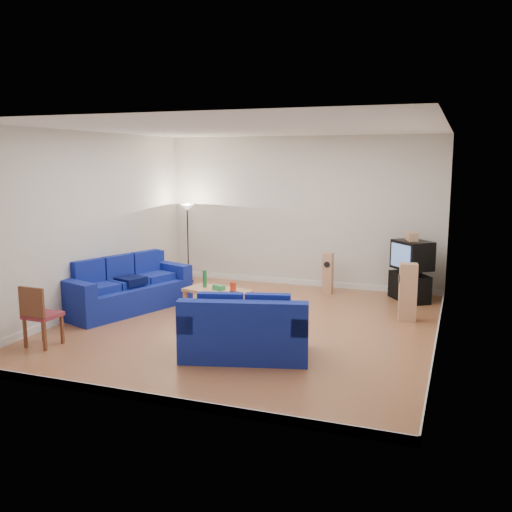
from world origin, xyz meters
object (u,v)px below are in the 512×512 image
(tv_stand, at_px, (409,287))
(television, at_px, (412,255))
(coffee_table, at_px, (217,292))
(sofa_three_seat, at_px, (123,291))
(sofa_loveseat, at_px, (245,334))

(tv_stand, height_order, television, television)
(coffee_table, bearing_deg, tv_stand, 33.78)
(sofa_three_seat, xyz_separation_m, sofa_loveseat, (3.01, -1.61, -0.01))
(sofa_loveseat, bearing_deg, sofa_three_seat, 136.75)
(sofa_loveseat, height_order, television, television)
(tv_stand, distance_m, television, 0.64)
(sofa_three_seat, height_order, television, television)
(sofa_loveseat, relative_size, television, 2.19)
(tv_stand, bearing_deg, sofa_three_seat, -95.85)
(sofa_three_seat, height_order, sofa_loveseat, sofa_three_seat)
(tv_stand, bearing_deg, sofa_loveseat, -57.14)
(sofa_three_seat, distance_m, tv_stand, 5.45)
(coffee_table, bearing_deg, sofa_three_seat, -168.03)
(sofa_loveseat, height_order, coffee_table, sofa_loveseat)
(sofa_loveseat, distance_m, television, 4.49)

